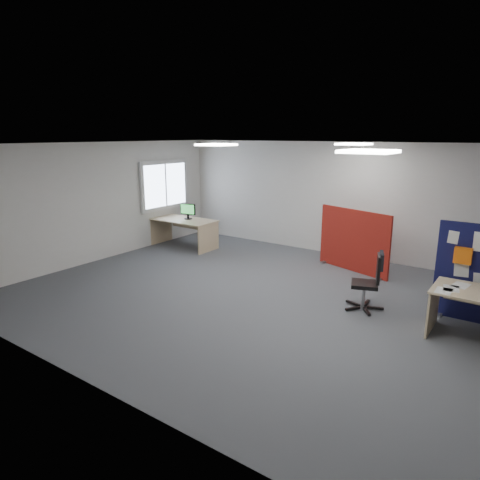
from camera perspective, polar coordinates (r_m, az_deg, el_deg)
The scene contains 12 objects.
floor at distance 7.76m, azimuth 3.59°, elevation -7.81°, with size 9.00×9.00×0.00m, color #4E5055.
ceiling at distance 7.20m, azimuth 3.93°, elevation 12.55°, with size 9.00×7.00×0.02m, color white.
wall_back at distance 10.47m, azimuth 13.85°, elevation 5.20°, with size 9.00×0.02×2.70m, color silver.
wall_front at distance 4.83m, azimuth -18.56°, elevation -5.18°, with size 9.00×0.02×2.70m, color silver.
wall_left at distance 10.40m, azimuth -17.99°, elevation 4.87°, with size 0.02×7.00×2.70m, color silver.
window at distance 11.62m, azimuth -9.97°, elevation 7.23°, with size 0.06×1.70×1.30m.
ceiling_lights at distance 7.63m, azimuth 8.78°, elevation 12.28°, with size 4.10×4.10×0.04m.
red_divider at distance 9.41m, azimuth 14.90°, elevation -0.14°, with size 1.71×0.58×1.33m.
second_desk at distance 11.19m, azimuth -7.38°, elevation 1.92°, with size 1.71×0.86×0.73m.
monitor_second at distance 11.12m, azimuth -6.95°, elevation 3.91°, with size 0.44×0.20×0.40m.
office_chair at distance 7.42m, azimuth 17.11°, elevation -4.85°, with size 0.66×0.63×0.99m.
desk_papers at distance 6.79m, azimuth 28.61°, elevation -6.22°, with size 1.38×0.71×0.00m.
Camera 1 is at (3.74, -6.15, 2.88)m, focal length 32.00 mm.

